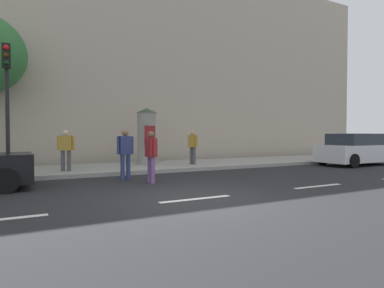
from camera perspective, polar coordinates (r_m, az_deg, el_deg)
name	(u,v)px	position (r m, az deg, el deg)	size (l,w,h in m)	color
ground_plane	(196,199)	(7.47, 0.67, -9.75)	(80.00, 80.00, 0.00)	#232326
sidewalk_curb	(117,168)	(13.96, -13.16, -4.21)	(36.00, 4.00, 0.15)	#9E9B93
lane_markings	(196,199)	(7.47, 0.67, -9.72)	(25.80, 0.16, 0.01)	silver
building_backdrop	(93,62)	(19.21, -17.12, 13.73)	(36.00, 5.00, 11.08)	#B7A893
traffic_light	(7,88)	(11.79, -29.99, 8.64)	(0.24, 0.45, 4.17)	black
poster_column	(147,136)	(14.69, -8.05, 1.45)	(0.91, 0.91, 2.55)	gray
pedestrian_in_red_top	(151,153)	(9.96, -7.28, -1.58)	(0.28, 0.57, 1.60)	#724C84
pedestrian_in_light_jacket	(125,150)	(10.69, -11.75, -1.13)	(0.57, 0.29, 1.67)	navy
pedestrian_tallest	(193,144)	(14.60, 0.13, -0.07)	(0.30, 0.62, 1.55)	#4C4C51
pedestrian_with_backpack	(66,147)	(12.63, -21.48, -0.52)	(0.58, 0.42, 1.51)	#4C4C51
parked_car_blue	(357,150)	(17.79, 27.22, -0.95)	(4.26, 1.90, 1.55)	silver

